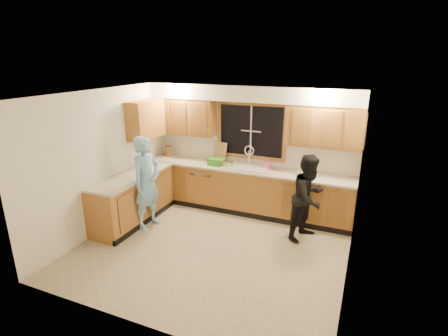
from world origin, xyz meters
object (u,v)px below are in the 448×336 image
Objects in this scene: soap_bottle at (268,164)px; stove at (113,210)px; knife_block at (169,151)px; sink at (246,170)px; woman at (309,197)px; dish_crate at (216,161)px; man at (147,183)px; dishwasher at (207,186)px; bowl at (300,173)px.

stove is at bearing -139.19° from soap_bottle.
knife_block reaches higher than soap_bottle.
soap_bottle is at bearing 12.55° from sink.
knife_block reaches higher than stove.
stove is 3.39m from woman.
woman reaches higher than dish_crate.
dish_crate is at bearing -23.50° from man.
knife_block reaches higher than dishwasher.
knife_block is (-3.18, 0.75, 0.29)m from woman.
man reaches higher than soap_bottle.
soap_bottle is (-0.94, 0.73, 0.28)m from woman.
bowl is (-0.29, 0.66, 0.20)m from woman.
knife_block reaches higher than bowl.
knife_block is at bearing 90.71° from stove.
man is 2.83m from bowl.
man reaches higher than dishwasher.
knife_block is 1.11× the size of bowl.
dishwasher is 0.62m from dish_crate.
knife_block is 0.79× the size of dish_crate.
sink is at bearing 4.38° from dish_crate.
stove is at bearing -123.63° from dish_crate.
stove is at bearing -134.61° from sink.
knife_block is 2.90m from bowl.
dishwasher is at bearing -14.87° from man.
soap_bottle is at bearing -45.32° from knife_block.
man is (0.39, 0.49, 0.40)m from stove.
soap_bottle is at bearing 4.88° from dishwasher.
sink reaches higher than bowl.
woman reaches higher than stove.
woman is at bearing -25.03° from sink.
soap_bottle is at bearing -44.00° from man.
sink is 1.94m from man.
knife_block is at bearing 100.45° from woman.
stove is 4.22× the size of soap_bottle.
man reaches higher than bowl.
dishwasher is (-0.85, -0.01, -0.45)m from sink.
man reaches higher than dish_crate.
sink is at bearing -167.45° from soap_bottle.
sink is 0.46m from soap_bottle.
stove is 4.27× the size of bowl.
soap_bottle is at bearing 7.73° from dish_crate.
sink is 0.58× the size of woman.
woman is 7.01× the size of soap_bottle.
sink is 4.08× the size of bowl.
woman is at bearing -15.68° from dishwasher.
woman is 0.74m from bowl.
knife_block is 2.25m from soap_bottle.
man reaches higher than knife_block.
sink is 1.08m from bowl.
knife_block is 1.22m from dish_crate.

